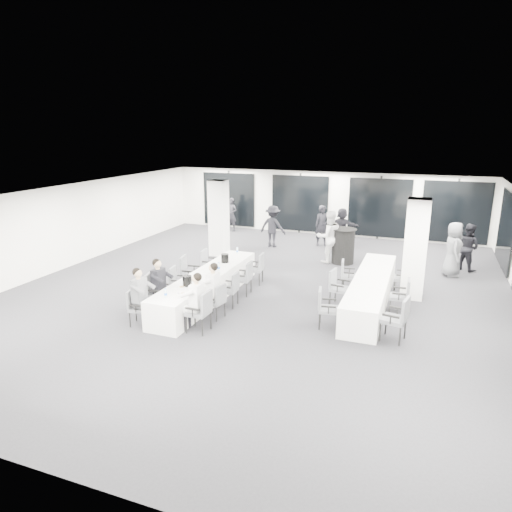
{
  "coord_description": "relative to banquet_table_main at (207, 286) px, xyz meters",
  "views": [
    {
      "loc": [
        4.37,
        -11.9,
        4.58
      ],
      "look_at": [
        -0.04,
        -0.2,
        1.1
      ],
      "focal_mm": 32.0,
      "sensor_mm": 36.0,
      "label": 1
    }
  ],
  "objects": [
    {
      "name": "room",
      "position": [
        2.0,
        2.28,
        1.01
      ],
      "size": [
        14.04,
        16.04,
        2.84
      ],
      "color": "#232328",
      "rests_on": "ground"
    },
    {
      "name": "column_left",
      "position": [
        -1.68,
        4.37,
        1.02
      ],
      "size": [
        0.6,
        0.6,
        2.8
      ],
      "primitive_type": "cube",
      "color": "white",
      "rests_on": "floor"
    },
    {
      "name": "column_right",
      "position": [
        5.32,
        2.17,
        1.02
      ],
      "size": [
        0.6,
        0.6,
        2.8
      ],
      "primitive_type": "cube",
      "color": "white",
      "rests_on": "floor"
    },
    {
      "name": "banquet_table_main",
      "position": [
        0.0,
        0.0,
        0.0
      ],
      "size": [
        0.9,
        5.0,
        0.75
      ],
      "primitive_type": "cube",
      "color": "silver",
      "rests_on": "floor"
    },
    {
      "name": "banquet_table_side",
      "position": [
        4.3,
        1.23,
        0.0
      ],
      "size": [
        0.9,
        5.0,
        0.75
      ],
      "primitive_type": "cube",
      "color": "silver",
      "rests_on": "floor"
    },
    {
      "name": "cocktail_table",
      "position": [
        2.88,
        4.91,
        0.25
      ],
      "size": [
        0.89,
        0.89,
        1.24
      ],
      "color": "black",
      "rests_on": "floor"
    },
    {
      "name": "chair_main_left_near",
      "position": [
        -0.83,
        -2.15,
        0.13
      ],
      "size": [
        0.53,
        0.56,
        0.88
      ],
      "rotation": [
        0.0,
        0.0,
        -1.36
      ],
      "color": "#57595F",
      "rests_on": "floor"
    },
    {
      "name": "chair_main_left_second",
      "position": [
        -0.84,
        -1.32,
        0.22
      ],
      "size": [
        0.63,
        0.66,
        1.04
      ],
      "rotation": [
        0.0,
        0.0,
        -1.35
      ],
      "color": "#57595F",
      "rests_on": "floor"
    },
    {
      "name": "chair_main_left_mid",
      "position": [
        -0.83,
        -0.22,
        0.13
      ],
      "size": [
        0.51,
        0.55,
        0.89
      ],
      "rotation": [
        0.0,
        0.0,
        -1.42
      ],
      "color": "#57595F",
      "rests_on": "floor"
    },
    {
      "name": "chair_main_left_fourth",
      "position": [
        -0.84,
        0.45,
        0.21
      ],
      "size": [
        0.6,
        0.64,
        1.03
      ],
      "rotation": [
        0.0,
        0.0,
        -1.39
      ],
      "color": "#57595F",
      "rests_on": "floor"
    },
    {
      "name": "chair_main_left_far",
      "position": [
        -0.83,
        1.71,
        0.15
      ],
      "size": [
        0.48,
        0.53,
        0.91
      ],
      "rotation": [
        0.0,
        0.0,
        -1.53
      ],
      "color": "#57595F",
      "rests_on": "floor"
    },
    {
      "name": "chair_main_right_near",
      "position": [
        0.84,
        -1.98,
        0.2
      ],
      "size": [
        0.52,
        0.58,
        1.01
      ],
      "rotation": [
        0.0,
        0.0,
        1.55
      ],
      "color": "#57595F",
      "rests_on": "floor"
    },
    {
      "name": "chair_main_right_second",
      "position": [
        0.83,
        -1.13,
        0.13
      ],
      "size": [
        0.51,
        0.55,
        0.89
      ],
      "rotation": [
        0.0,
        0.0,
        1.42
      ],
      "color": "#57595F",
      "rests_on": "floor"
    },
    {
      "name": "chair_main_right_mid",
      "position": [
        0.83,
        -0.26,
        0.16
      ],
      "size": [
        0.5,
        0.55,
        0.94
      ],
      "rotation": [
        0.0,
        0.0,
        1.62
      ],
      "color": "#57595F",
      "rests_on": "floor"
    },
    {
      "name": "chair_main_right_fourth",
      "position": [
        0.83,
        0.72,
        0.17
      ],
      "size": [
        0.51,
        0.56,
        0.96
      ],
      "rotation": [
        0.0,
        0.0,
        1.62
      ],
      "color": "#57595F",
      "rests_on": "floor"
    },
    {
      "name": "chair_main_right_far",
      "position": [
        0.83,
        1.73,
        0.17
      ],
      "size": [
        0.52,
        0.57,
        0.95
      ],
      "rotation": [
        0.0,
        0.0,
        1.67
      ],
      "color": "#57595F",
      "rests_on": "floor"
    },
    {
      "name": "chair_side_left_near",
      "position": [
        3.46,
        -0.69,
        0.17
      ],
      "size": [
        0.55,
        0.59,
        0.95
      ],
      "rotation": [
        0.0,
        0.0,
        -1.4
      ],
      "color": "#57595F",
      "rests_on": "floor"
    },
    {
      "name": "chair_side_left_mid",
      "position": [
        3.46,
        0.83,
        0.18
      ],
      "size": [
        0.56,
        0.6,
        0.98
      ],
      "rotation": [
        0.0,
        0.0,
        -1.72
      ],
      "color": "#57595F",
      "rests_on": "floor"
    },
    {
      "name": "chair_side_left_far",
      "position": [
        3.47,
        2.21,
        0.12
      ],
      "size": [
        0.49,
        0.53,
        0.87
      ],
      "rotation": [
        0.0,
        0.0,
        -1.44
      ],
      "color": "#57595F",
      "rests_on": "floor"
    },
    {
      "name": "chair_side_right_near",
      "position": [
        5.13,
        -0.87,
        0.22
      ],
      "size": [
        0.61,
        0.65,
        1.04
      ],
      "rotation": [
        0.0,
        0.0,
        1.37
      ],
      "color": "#57595F",
      "rests_on": "floor"
    },
    {
      "name": "chair_side_right_mid",
      "position": [
        5.13,
        0.83,
        0.16
      ],
      "size": [
        0.49,
        0.55,
        0.93
      ],
      "rotation": [
        0.0,
        0.0,
        1.62
      ],
      "color": "#57595F",
      "rests_on": "floor"
    },
    {
      "name": "chair_side_right_far",
      "position": [
        5.13,
        2.36,
        0.18
      ],
      "size": [
        0.5,
        0.56,
        0.96
      ],
      "rotation": [
        0.0,
        0.0,
        1.6
      ],
      "color": "#57595F",
      "rests_on": "floor"
    },
    {
      "name": "seated_guest_a",
      "position": [
        -0.67,
        -2.14,
        0.44
      ],
      "size": [
        0.5,
        0.38,
        1.44
      ],
      "rotation": [
        0.0,
        0.0,
        -1.57
      ],
      "color": "#53555A",
      "rests_on": "floor"
    },
    {
      "name": "seated_guest_b",
      "position": [
        -0.67,
        -1.3,
        0.44
      ],
      "size": [
        0.5,
        0.38,
        1.44
      ],
      "rotation": [
        0.0,
        0.0,
        -1.57
      ],
      "color": "black",
      "rests_on": "floor"
    },
    {
      "name": "seated_guest_c",
      "position": [
        0.67,
        -1.98,
        0.44
      ],
      "size": [
        0.5,
        0.38,
        1.44
      ],
      "rotation": [
        0.0,
        0.0,
        1.57
      ],
      "color": "silver",
      "rests_on": "floor"
    },
    {
      "name": "seated_guest_d",
      "position": [
        0.67,
        -1.12,
        0.44
      ],
      "size": [
        0.5,
        0.38,
        1.44
      ],
      "rotation": [
        0.0,
        0.0,
        1.57
      ],
      "color": "silver",
      "rests_on": "floor"
    },
    {
      "name": "standing_guest_a",
      "position": [
        1.63,
        7.11,
        0.56
      ],
      "size": [
        0.85,
        0.78,
        1.87
      ],
      "primitive_type": "imported",
      "rotation": [
        0.0,
        0.0,
        0.42
      ],
      "color": "black",
      "rests_on": "floor"
    },
    {
      "name": "standing_guest_b",
      "position": [
        2.38,
        4.82,
        0.68
      ],
      "size": [
        1.19,
        1.06,
        2.11
      ],
      "primitive_type": "imported",
      "rotation": [
        0.0,
        0.0,
        3.7
      ],
      "color": "silver",
      "rests_on": "floor"
    },
    {
      "name": "standing_guest_c",
      "position": [
        -0.19,
        6.25,
        0.57
      ],
      "size": [
        1.3,
        0.78,
        1.89
      ],
      "primitive_type": "imported",
      "rotation": [
        0.0,
        0.0,
        3.01
      ],
      "color": "black",
      "rests_on": "floor"
    },
    {
      "name": "standing_guest_e",
      "position": [
        6.43,
        4.66,
        0.62
      ],
      "size": [
        0.72,
        1.04,
        1.99
      ],
      "primitive_type": "imported",
      "rotation": [
        0.0,
        0.0,
        1.71
      ],
      "color": "#53555A",
      "rests_on": "floor"
    },
    {
      "name": "standing_guest_f",
      "position": [
        2.32,
        7.68,
        0.48
      ],
      "size": [
        1.66,
        0.99,
        1.7
      ],
      "primitive_type": "imported",
      "rotation": [
        0.0,
        0.0,
        2.87
      ],
      "color": "black",
      "rests_on": "floor"
    },
    {
      "name": "standing_guest_g",
      "position": [
        -2.93,
        8.37,
        0.5
      ],
      "size": [
        0.71,
        0.6,
        1.74
      ],
      "primitive_type": "imported",
      "rotation": [
        0.0,
        0.0,
        -0.15
      ],
      "color": "black",
      "rests_on": "floor"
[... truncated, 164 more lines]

